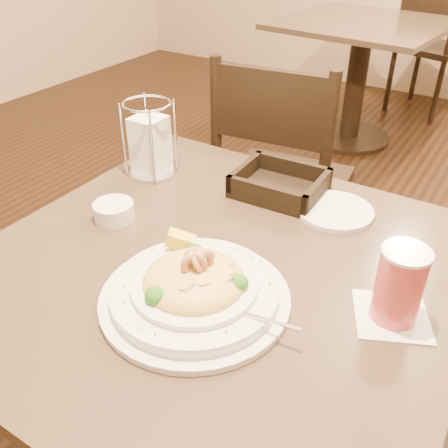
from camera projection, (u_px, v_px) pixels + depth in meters
The scene contains 10 objects.
main_table at pixel (219, 347), 1.08m from camera, with size 0.90×0.90×0.73m.
background_table at pixel (359, 62), 2.98m from camera, with size 0.98×0.98×0.73m.
dining_chair_near at pixel (279, 179), 1.73m from camera, with size 0.47×0.47×0.93m.
dining_chair_far at pixel (431, 42), 3.38m from camera, with size 0.52×0.52×0.93m.
pasta_bowl at pixel (195, 287), 0.85m from camera, with size 0.37×0.33×0.11m.
drink_glass at pixel (399, 286), 0.80m from camera, with size 0.16×0.16×0.14m.
bread_basket at pixel (279, 186), 1.18m from camera, with size 0.21×0.17×0.06m.
napkin_caddy at pixel (150, 144), 1.23m from camera, with size 0.12×0.12×0.19m.
side_plate at pixel (335, 211), 1.11m from camera, with size 0.17×0.17×0.01m, color white.
butter_ramekin at pixel (114, 211), 1.08m from camera, with size 0.09×0.09×0.04m, color white.
Camera 1 is at (0.41, -0.64, 1.32)m, focal length 40.00 mm.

